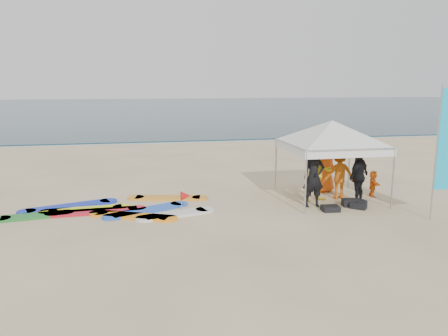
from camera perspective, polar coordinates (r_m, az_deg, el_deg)
ground at (r=11.05m, az=0.80°, el=-8.72°), size 120.00×120.00×0.00m
ocean at (r=70.31m, az=-9.60°, el=7.78°), size 160.00×84.00×0.08m
shoreline_foam at (r=28.70m, az=-6.85°, el=3.42°), size 160.00×1.20×0.01m
person_black_a at (r=13.57m, az=11.63°, el=-1.19°), size 0.68×0.45×1.84m
person_yellow at (r=14.29m, az=12.30°, el=-0.58°), size 1.00×0.83×1.86m
person_orange_a at (r=14.76m, az=14.77°, el=-0.72°), size 1.08×0.63×1.66m
person_black_b at (r=14.30m, az=17.17°, el=-1.02°), size 1.09×0.93×1.75m
person_orange_b at (r=15.53m, az=13.15°, el=0.01°), size 0.98×0.82×1.70m
person_seated at (r=15.41m, az=18.88°, el=-1.95°), size 0.45×0.85×0.88m
canopy_tent at (r=14.30m, az=13.97°, el=6.00°), size 3.91×3.91×2.95m
feather_flag at (r=13.27m, az=27.05°, el=3.13°), size 0.62×0.04×3.72m
marker_pennant at (r=12.83m, az=-5.05°, el=-3.66°), size 0.28×0.28×0.64m
gear_pile at (r=13.85m, az=15.99°, el=-4.66°), size 1.57×0.81×0.22m
surfboard_spread at (r=13.44m, az=-14.12°, el=-5.31°), size 5.84×2.98×0.07m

